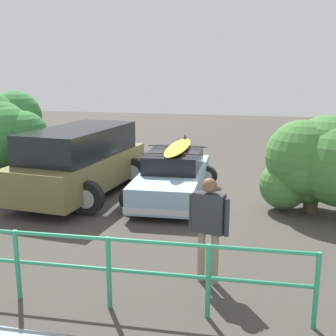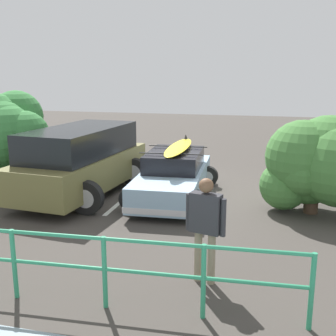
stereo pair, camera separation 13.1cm
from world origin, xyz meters
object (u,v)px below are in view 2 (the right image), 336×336
Objects in this scene: sedan_car at (174,176)px; bush_near_right at (3,132)px; bush_near_left at (319,163)px; suv_car at (81,160)px; person_bystander at (205,221)px.

bush_near_right is at bearing 3.78° from sedan_car.
sedan_car is 1.58× the size of bush_near_left.
suv_car is 2.84× the size of person_bystander.
person_bystander is at bearing 62.81° from bush_near_left.
suv_car is 6.09m from bush_near_left.
bush_near_right reaches higher than person_bystander.
sedan_car is 2.55m from suv_car.
suv_car is at bearing -45.41° from person_bystander.
suv_car is at bearing 178.73° from bush_near_right.
suv_car reaches higher than sedan_car.
bush_near_right is at bearing -1.27° from suv_car.
bush_near_right is (6.43, -4.15, 0.62)m from person_bystander.
bush_near_left is 8.48m from bush_near_right.
person_bystander is (-4.04, 4.10, 0.08)m from suv_car.
suv_car is 2.49m from bush_near_right.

